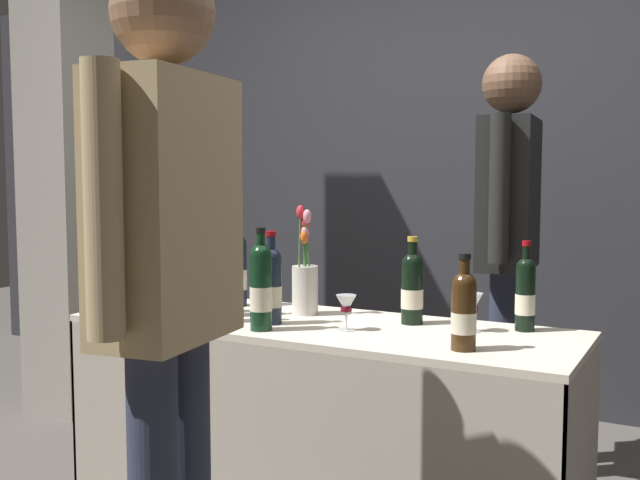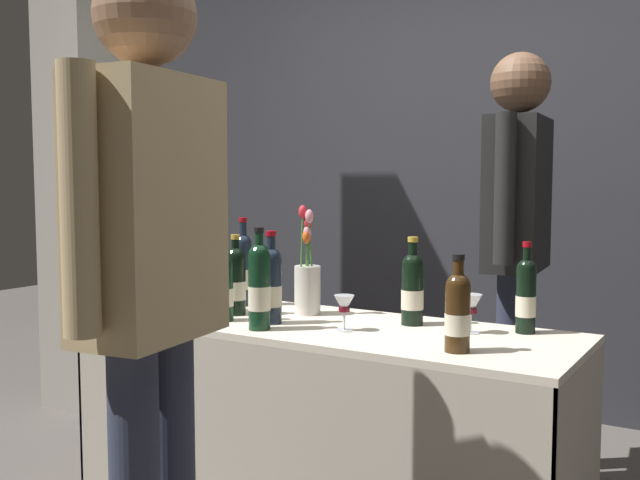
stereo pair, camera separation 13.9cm
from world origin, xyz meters
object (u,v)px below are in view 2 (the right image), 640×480
(display_bottle_0, at_px, (223,286))
(wine_glass_near_vendor, at_px, (344,306))
(featured_wine_bottle, at_px, (259,285))
(vendor_presenter, at_px, (517,223))
(tasting_table, at_px, (320,387))
(concrete_pillar, at_px, (83,104))
(taster_foreground_right, at_px, (150,262))
(wine_glass_near_taster, at_px, (183,275))
(flower_vase, at_px, (307,281))
(wine_glass_mid, at_px, (471,306))

(display_bottle_0, xyz_separation_m, wine_glass_near_vendor, (0.46, 0.08, -0.04))
(featured_wine_bottle, xyz_separation_m, vendor_presenter, (0.59, 1.01, 0.18))
(wine_glass_near_vendor, relative_size, vendor_presenter, 0.07)
(tasting_table, distance_m, vendor_presenter, 1.09)
(concrete_pillar, xyz_separation_m, taster_foreground_right, (1.96, -1.52, -0.60))
(concrete_pillar, distance_m, display_bottle_0, 1.88)
(wine_glass_near_taster, bearing_deg, flower_vase, 0.70)
(flower_vase, bearing_deg, wine_glass_near_taster, -179.30)
(tasting_table, height_order, flower_vase, flower_vase)
(wine_glass_mid, xyz_separation_m, vendor_presenter, (-0.05, 0.69, 0.24))
(wine_glass_near_vendor, bearing_deg, vendor_presenter, 68.99)
(concrete_pillar, xyz_separation_m, wine_glass_mid, (2.39, -0.46, -0.83))
(tasting_table, height_order, wine_glass_near_taster, wine_glass_near_taster)
(wine_glass_near_vendor, height_order, wine_glass_mid, wine_glass_mid)
(display_bottle_0, xyz_separation_m, vendor_presenter, (0.80, 0.95, 0.21))
(wine_glass_near_vendor, height_order, taster_foreground_right, taster_foreground_right)
(concrete_pillar, xyz_separation_m, tasting_table, (1.86, -0.57, -1.16))
(wine_glass_mid, height_order, vendor_presenter, vendor_presenter)
(featured_wine_bottle, bearing_deg, tasting_table, 60.49)
(tasting_table, xyz_separation_m, taster_foreground_right, (0.10, -0.95, 0.56))
(tasting_table, height_order, vendor_presenter, vendor_presenter)
(display_bottle_0, relative_size, vendor_presenter, 0.18)
(wine_glass_near_vendor, height_order, flower_vase, flower_vase)
(wine_glass_near_vendor, relative_size, taster_foreground_right, 0.07)
(wine_glass_mid, xyz_separation_m, taster_foreground_right, (-0.43, -1.06, 0.23))
(tasting_table, distance_m, taster_foreground_right, 1.11)
(concrete_pillar, bearing_deg, taster_foreground_right, -37.77)
(concrete_pillar, relative_size, taster_foreground_right, 1.89)
(wine_glass_near_taster, bearing_deg, featured_wine_bottle, -26.93)
(taster_foreground_right, bearing_deg, wine_glass_near_vendor, -10.36)
(tasting_table, bearing_deg, concrete_pillar, 163.02)
(featured_wine_bottle, relative_size, vendor_presenter, 0.20)
(wine_glass_mid, height_order, flower_vase, flower_vase)
(wine_glass_near_vendor, distance_m, wine_glass_mid, 0.43)
(featured_wine_bottle, relative_size, taster_foreground_right, 0.20)
(wine_glass_near_taster, bearing_deg, vendor_presenter, 29.31)
(wine_glass_near_vendor, xyz_separation_m, flower_vase, (-0.27, 0.19, 0.04))
(wine_glass_near_taster, bearing_deg, display_bottle_0, -31.55)
(flower_vase, distance_m, vendor_presenter, 0.93)
(wine_glass_mid, bearing_deg, tasting_table, -167.91)
(featured_wine_bottle, bearing_deg, vendor_presenter, 59.48)
(display_bottle_0, relative_size, flower_vase, 0.75)
(wine_glass_near_taster, distance_m, flower_vase, 0.62)
(wine_glass_near_vendor, bearing_deg, display_bottle_0, -170.60)
(concrete_pillar, distance_m, vendor_presenter, 2.42)
(wine_glass_near_vendor, distance_m, flower_vase, 0.33)
(concrete_pillar, relative_size, wine_glass_near_taster, 23.08)
(concrete_pillar, bearing_deg, wine_glass_near_vendor, -17.75)
(wine_glass_mid, distance_m, taster_foreground_right, 1.17)
(display_bottle_0, bearing_deg, wine_glass_near_vendor, 9.40)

